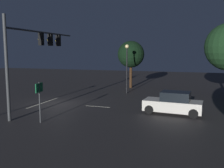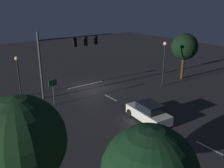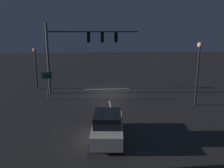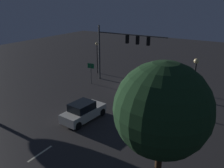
# 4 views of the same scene
# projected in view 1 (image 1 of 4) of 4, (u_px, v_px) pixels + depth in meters

# --- Properties ---
(ground_plane) EXTENTS (80.00, 80.00, 0.00)m
(ground_plane) POSITION_uv_depth(u_px,v_px,m) (57.00, 104.00, 22.61)
(ground_plane) COLOR #2D2B2B
(traffic_signal_assembly) EXTENTS (9.27, 0.47, 7.15)m
(traffic_signal_assembly) POSITION_uv_depth(u_px,v_px,m) (35.00, 47.00, 19.48)
(traffic_signal_assembly) COLOR #383A3D
(traffic_signal_assembly) RESTS_ON ground_plane
(lane_dash_far) EXTENTS (0.16, 2.20, 0.01)m
(lane_dash_far) POSITION_uv_depth(u_px,v_px,m) (98.00, 106.00, 21.40)
(lane_dash_far) COLOR beige
(lane_dash_far) RESTS_ON ground_plane
(lane_dash_mid) EXTENTS (0.16, 2.20, 0.01)m
(lane_dash_mid) POSITION_uv_depth(u_px,v_px,m) (169.00, 112.00, 19.58)
(lane_dash_mid) COLOR beige
(lane_dash_mid) RESTS_ON ground_plane
(stop_bar) EXTENTS (5.00, 0.16, 0.01)m
(stop_bar) POSITION_uv_depth(u_px,v_px,m) (44.00, 103.00, 23.03)
(stop_bar) COLOR beige
(stop_bar) RESTS_ON ground_plane
(car_approaching) EXTENTS (2.24, 4.49, 1.70)m
(car_approaching) POSITION_uv_depth(u_px,v_px,m) (173.00, 103.00, 18.86)
(car_approaching) COLOR silver
(car_approaching) RESTS_ON ground_plane
(street_lamp_left_kerb) EXTENTS (0.44, 0.44, 5.49)m
(street_lamp_left_kerb) POSITION_uv_depth(u_px,v_px,m) (127.00, 60.00, 27.76)
(street_lamp_left_kerb) COLOR black
(street_lamp_left_kerb) RESTS_ON ground_plane
(route_sign) EXTENTS (0.90, 0.15, 2.71)m
(route_sign) POSITION_uv_depth(u_px,v_px,m) (39.00, 94.00, 16.29)
(route_sign) COLOR #383A3D
(route_sign) RESTS_ON ground_plane
(tree_left_far) EXTENTS (3.44, 3.44, 6.08)m
(tree_left_far) POSITION_uv_depth(u_px,v_px,m) (131.00, 54.00, 32.09)
(tree_left_far) COLOR #382314
(tree_left_far) RESTS_ON ground_plane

